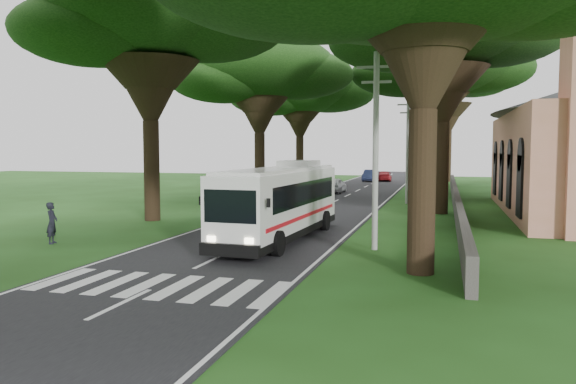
% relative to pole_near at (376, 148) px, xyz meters
% --- Properties ---
extents(ground, '(140.00, 140.00, 0.00)m').
position_rel_pole_near_xyz_m(ground, '(-5.50, -6.00, -4.18)').
color(ground, '#1D4212').
rests_on(ground, ground).
extents(road, '(8.00, 120.00, 0.04)m').
position_rel_pole_near_xyz_m(road, '(-5.50, 19.00, -4.17)').
color(road, black).
rests_on(road, ground).
extents(crosswalk, '(8.00, 3.00, 0.01)m').
position_rel_pole_near_xyz_m(crosswalk, '(-5.50, -8.00, -4.18)').
color(crosswalk, silver).
rests_on(crosswalk, ground).
extents(property_wall, '(0.35, 50.00, 1.20)m').
position_rel_pole_near_xyz_m(property_wall, '(3.50, 18.00, -3.58)').
color(property_wall, '#383533').
rests_on(property_wall, ground).
extents(pole_near, '(1.60, 0.24, 8.00)m').
position_rel_pole_near_xyz_m(pole_near, '(0.00, 0.00, 0.00)').
color(pole_near, gray).
rests_on(pole_near, ground).
extents(pole_mid, '(1.60, 0.24, 8.00)m').
position_rel_pole_near_xyz_m(pole_mid, '(0.00, 20.00, 0.00)').
color(pole_mid, gray).
rests_on(pole_mid, ground).
extents(pole_far, '(1.60, 0.24, 8.00)m').
position_rel_pole_near_xyz_m(pole_far, '(0.00, 40.00, 0.00)').
color(pole_far, gray).
rests_on(pole_far, ground).
extents(tree_l_mida, '(12.53, 12.53, 14.33)m').
position_rel_pole_near_xyz_m(tree_l_mida, '(-13.50, 6.00, 7.29)').
color(tree_l_mida, black).
rests_on(tree_l_mida, ground).
extents(tree_l_midb, '(13.32, 13.32, 13.97)m').
position_rel_pole_near_xyz_m(tree_l_midb, '(-13.00, 24.00, 6.81)').
color(tree_l_midb, black).
rests_on(tree_l_midb, ground).
extents(tree_l_far, '(14.44, 14.44, 14.32)m').
position_rel_pole_near_xyz_m(tree_l_far, '(-14.00, 42.00, 6.97)').
color(tree_l_far, black).
rests_on(tree_l_far, ground).
extents(tree_r_mida, '(12.71, 12.71, 14.58)m').
position_rel_pole_near_xyz_m(tree_r_mida, '(2.50, 14.00, 7.50)').
color(tree_r_mida, black).
rests_on(tree_r_mida, ground).
extents(tree_r_midb, '(14.45, 14.45, 15.22)m').
position_rel_pole_near_xyz_m(tree_r_midb, '(2.00, 32.00, 7.84)').
color(tree_r_midb, black).
rests_on(tree_r_midb, ground).
extents(tree_r_far, '(12.64, 12.64, 15.75)m').
position_rel_pole_near_xyz_m(tree_r_far, '(3.00, 50.00, 8.65)').
color(tree_r_far, black).
rests_on(tree_r_far, ground).
extents(coach_bus, '(3.01, 11.21, 3.27)m').
position_rel_pole_near_xyz_m(coach_bus, '(-4.38, 1.30, -2.42)').
color(coach_bus, silver).
rests_on(coach_bus, ground).
extents(distant_car_a, '(1.74, 4.20, 1.42)m').
position_rel_pole_near_xyz_m(distant_car_a, '(-7.15, 28.60, -3.44)').
color(distant_car_a, silver).
rests_on(distant_car_a, road).
extents(distant_car_b, '(1.66, 4.46, 1.46)m').
position_rel_pole_near_xyz_m(distant_car_b, '(-6.30, 47.80, -3.42)').
color(distant_car_b, '#20294C').
rests_on(distant_car_b, road).
extents(distant_car_c, '(2.32, 4.53, 1.26)m').
position_rel_pole_near_xyz_m(distant_car_c, '(-4.70, 48.81, -3.52)').
color(distant_car_c, maroon).
rests_on(distant_car_c, road).
extents(pedestrian, '(0.62, 0.77, 1.82)m').
position_rel_pole_near_xyz_m(pedestrian, '(-13.72, -2.32, -3.27)').
color(pedestrian, black).
rests_on(pedestrian, ground).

